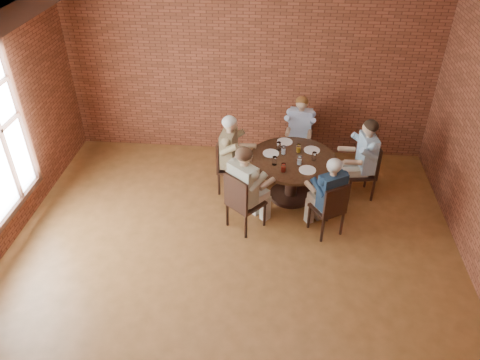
# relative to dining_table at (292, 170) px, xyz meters

# --- Properties ---
(floor) EXTENTS (7.00, 7.00, 0.00)m
(floor) POSITION_rel_dining_table_xyz_m (-0.83, -2.00, -0.53)
(floor) COLOR #975B2E
(floor) RESTS_ON ground
(ceiling) EXTENTS (7.00, 7.00, 0.00)m
(ceiling) POSITION_rel_dining_table_xyz_m (-0.83, -2.00, 2.87)
(ceiling) COLOR silver
(ceiling) RESTS_ON wall_back
(wall_back) EXTENTS (7.00, 0.00, 7.00)m
(wall_back) POSITION_rel_dining_table_xyz_m (-0.83, 1.50, 1.17)
(wall_back) COLOR brown
(wall_back) RESTS_ON ground
(dining_table) EXTENTS (1.39, 1.39, 0.75)m
(dining_table) POSITION_rel_dining_table_xyz_m (0.00, 0.00, 0.00)
(dining_table) COLOR black
(dining_table) RESTS_ON floor
(chair_a) EXTENTS (0.51, 0.51, 0.96)m
(chair_a) POSITION_rel_dining_table_xyz_m (1.20, 0.18, -0.01)
(chair_a) COLOR black
(chair_a) RESTS_ON floor
(diner_a) EXTENTS (0.76, 0.65, 1.38)m
(diner_a) POSITION_rel_dining_table_xyz_m (1.11, 0.17, 0.16)
(diner_a) COLOR teal
(diner_a) RESTS_ON floor
(chair_b) EXTENTS (0.46, 0.46, 0.93)m
(chair_b) POSITION_rel_dining_table_xyz_m (0.13, 1.13, -0.03)
(chair_b) COLOR black
(chair_b) RESTS_ON floor
(diner_b) EXTENTS (0.58, 0.69, 1.31)m
(diner_b) POSITION_rel_dining_table_xyz_m (0.12, 1.04, 0.13)
(diner_b) COLOR #A1B0CC
(diner_b) RESTS_ON floor
(chair_c) EXTENTS (0.50, 0.50, 0.96)m
(chair_c) POSITION_rel_dining_table_xyz_m (-1.07, 0.13, -0.01)
(chair_c) COLOR black
(chair_c) RESTS_ON floor
(diner_c) EXTENTS (0.74, 0.63, 1.37)m
(diner_c) POSITION_rel_dining_table_xyz_m (-0.98, 0.12, 0.16)
(diner_c) COLOR brown
(diner_c) RESTS_ON floor
(chair_d) EXTENTS (0.65, 0.65, 0.97)m
(chair_d) POSITION_rel_dining_table_xyz_m (-0.75, -0.88, -0.00)
(chair_d) COLOR black
(chair_d) RESTS_ON floor
(diner_d) EXTENTS (0.88, 0.90, 1.40)m
(diner_d) POSITION_rel_dining_table_xyz_m (-0.68, -0.81, 0.17)
(diner_d) COLOR #C6AC9C
(diner_d) RESTS_ON floor
(chair_e) EXTENTS (0.56, 0.56, 0.92)m
(chair_e) POSITION_rel_dining_table_xyz_m (0.55, -0.90, -0.03)
(chair_e) COLOR black
(chair_e) RESTS_ON floor
(diner_e) EXTENTS (0.76, 0.80, 1.30)m
(diner_e) POSITION_rel_dining_table_xyz_m (0.51, -0.83, 0.12)
(diner_e) COLOR #182B43
(diner_e) RESTS_ON floor
(plate_a) EXTENTS (0.26, 0.26, 0.01)m
(plate_a) POSITION_rel_dining_table_xyz_m (0.30, 0.27, 0.23)
(plate_a) COLOR white
(plate_a) RESTS_ON dining_table
(plate_b) EXTENTS (0.26, 0.26, 0.01)m
(plate_b) POSITION_rel_dining_table_xyz_m (-0.14, 0.50, 0.23)
(plate_b) COLOR white
(plate_b) RESTS_ON dining_table
(plate_c) EXTENTS (0.26, 0.26, 0.01)m
(plate_c) POSITION_rel_dining_table_xyz_m (-0.36, 0.11, 0.23)
(plate_c) COLOR white
(plate_c) RESTS_ON dining_table
(plate_d) EXTENTS (0.26, 0.26, 0.01)m
(plate_d) POSITION_rel_dining_table_xyz_m (0.22, -0.33, 0.23)
(plate_d) COLOR white
(plate_d) RESTS_ON dining_table
(glass_a) EXTENTS (0.07, 0.07, 0.14)m
(glass_a) POSITION_rel_dining_table_xyz_m (0.32, -0.02, 0.29)
(glass_a) COLOR white
(glass_a) RESTS_ON dining_table
(glass_b) EXTENTS (0.07, 0.07, 0.14)m
(glass_b) POSITION_rel_dining_table_xyz_m (0.08, 0.20, 0.29)
(glass_b) COLOR white
(glass_b) RESTS_ON dining_table
(glass_c) EXTENTS (0.07, 0.07, 0.14)m
(glass_c) POSITION_rel_dining_table_xyz_m (-0.24, 0.24, 0.29)
(glass_c) COLOR white
(glass_c) RESTS_ON dining_table
(glass_d) EXTENTS (0.07, 0.07, 0.14)m
(glass_d) POSITION_rel_dining_table_xyz_m (-0.16, 0.13, 0.29)
(glass_d) COLOR white
(glass_d) RESTS_ON dining_table
(glass_e) EXTENTS (0.07, 0.07, 0.14)m
(glass_e) POSITION_rel_dining_table_xyz_m (-0.29, -0.21, 0.29)
(glass_e) COLOR white
(glass_e) RESTS_ON dining_table
(glass_f) EXTENTS (0.07, 0.07, 0.14)m
(glass_f) POSITION_rel_dining_table_xyz_m (-0.15, -0.39, 0.29)
(glass_f) COLOR white
(glass_f) RESTS_ON dining_table
(glass_g) EXTENTS (0.07, 0.07, 0.14)m
(glass_g) POSITION_rel_dining_table_xyz_m (0.09, -0.16, 0.29)
(glass_g) COLOR white
(glass_g) RESTS_ON dining_table
(smartphone) EXTENTS (0.09, 0.16, 0.01)m
(smartphone) POSITION_rel_dining_table_xyz_m (0.21, -0.35, 0.23)
(smartphone) COLOR black
(smartphone) RESTS_ON dining_table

